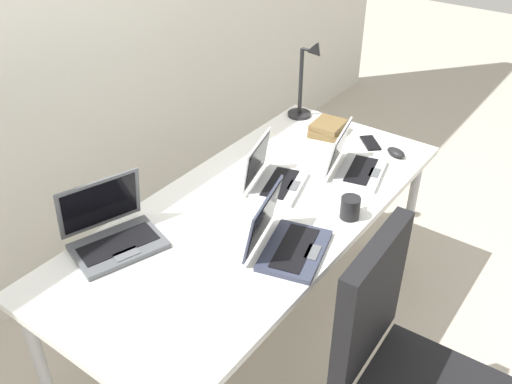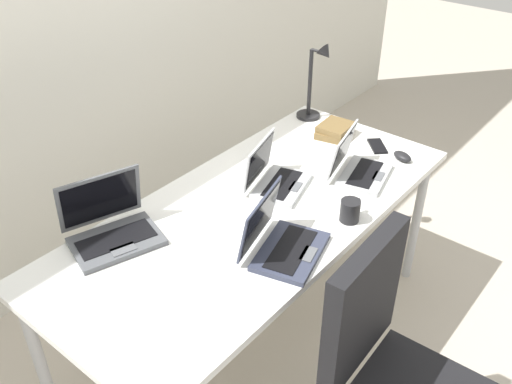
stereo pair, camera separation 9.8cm
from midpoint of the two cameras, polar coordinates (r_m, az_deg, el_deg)
name	(u,v)px [view 2 (the right image)]	position (r m, az deg, el deg)	size (l,w,h in m)	color
ground_plane	(256,338)	(2.71, 1.06, -14.54)	(12.00, 12.00, 0.00)	#B7AD9E
wall_back	(63,14)	(2.72, -17.93, 16.78)	(6.00, 0.13, 2.60)	silver
desk	(256,220)	(2.25, 1.25, -2.91)	(1.80, 0.80, 0.74)	white
desk_lamp	(316,82)	(2.84, 7.07, 10.95)	(0.12, 0.18, 0.40)	black
laptop_far_corner	(275,178)	(2.33, 3.13, 1.44)	(0.31, 0.28, 0.20)	#B7BABC
laptop_center	(281,241)	(1.99, 3.99, -5.02)	(0.35, 0.31, 0.22)	#33384C
laptop_back_left	(358,167)	(2.45, 11.42, 2.47)	(0.31, 0.28, 0.20)	#B7BABC
laptop_back_right	(111,228)	(2.09, -13.15, -3.58)	(0.37, 0.34, 0.23)	#515459
computer_mouse	(402,156)	(2.62, 15.65, 3.49)	(0.06, 0.10, 0.03)	black
cell_phone	(377,146)	(2.70, 13.21, 4.54)	(0.06, 0.14, 0.01)	black
book_stack	(335,130)	(2.76, 9.04, 6.20)	(0.20, 0.19, 0.06)	brown
coffee_mug	(350,210)	(2.17, 10.81, -1.86)	(0.11, 0.08, 0.09)	black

